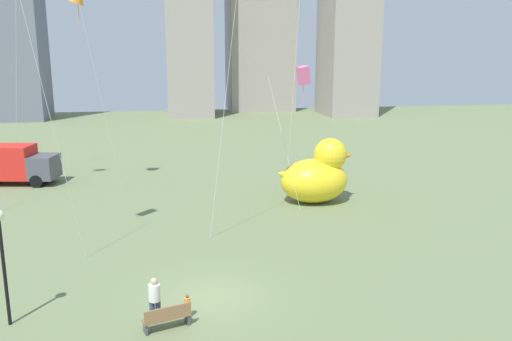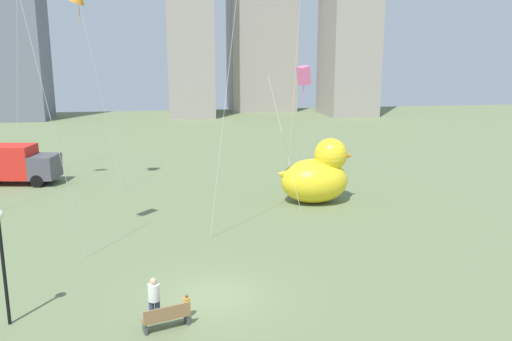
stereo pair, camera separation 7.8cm
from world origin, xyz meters
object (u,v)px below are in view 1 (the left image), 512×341
park_bench (167,317)px  lamppost (1,243)px  box_truck (12,164)px  kite_pink (303,76)px  person_adult (155,298)px  giant_inflatable_duck (317,175)px  person_child (187,305)px

park_bench → lamppost: (-5.48, 1.30, 2.56)m
box_truck → kite_pink: (19.64, -7.84, 6.52)m
lamppost → box_truck: lamppost is taller
person_adult → box_truck: (-10.60, 22.34, 0.52)m
park_bench → giant_inflatable_duck: size_ratio=0.34×
park_bench → person_adult: (-0.42, 0.59, 0.45)m
giant_inflatable_duck → kite_pink: size_ratio=0.58×
lamppost → park_bench: bearing=-13.3°
giant_inflatable_duck → lamppost: (-14.97, -13.27, 1.28)m
person_child → box_truck: size_ratio=0.14×
person_adult → kite_pink: kite_pink is taller
person_adult → giant_inflatable_duck: bearing=54.6°
giant_inflatable_duck → lamppost: bearing=-138.4°
giant_inflatable_duck → box_truck: giant_inflatable_duck is taller
park_bench → person_child: (0.72, 0.71, 0.03)m
park_bench → box_truck: (-11.01, 22.93, 0.97)m
person_adult → box_truck: size_ratio=0.26×
person_child → giant_inflatable_duck: size_ratio=0.18×
person_child → kite_pink: (7.91, 14.38, 7.46)m
lamppost → kite_pink: size_ratio=0.49×
kite_pink → park_bench: bearing=-119.8°
giant_inflatable_duck → kite_pink: 6.29m
person_adult → lamppost: (-5.06, 0.70, 2.11)m
kite_pink → person_child: bearing=-118.8°
park_bench → lamppost: size_ratio=0.41×
box_truck → lamppost: bearing=-75.6°
person_child → park_bench: bearing=-135.5°
person_adult → giant_inflatable_duck: (9.91, 13.97, 0.83)m
person_child → giant_inflatable_duck: bearing=57.7°
person_adult → lamppost: 5.52m
person_child → lamppost: (-6.20, 0.59, 2.53)m
person_child → box_truck: 25.15m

